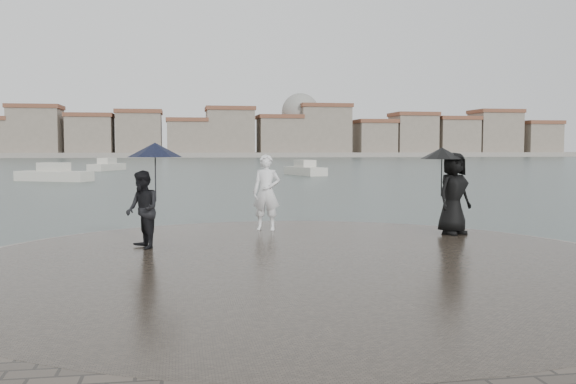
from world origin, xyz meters
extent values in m
plane|color=#2B3835|center=(0.00, 0.00, 0.00)|extent=(400.00, 400.00, 0.00)
cylinder|color=gray|center=(0.00, 3.50, 0.16)|extent=(12.50, 12.50, 0.32)
cylinder|color=#2D261E|center=(0.00, 3.50, 0.18)|extent=(11.90, 11.90, 0.36)
imported|color=white|center=(-0.04, 7.61, 1.25)|extent=(0.75, 0.61, 1.78)
imported|color=black|center=(-2.77, 5.23, 1.12)|extent=(0.81, 0.89, 1.51)
cylinder|color=black|center=(-2.52, 5.33, 1.71)|extent=(0.02, 0.02, 0.90)
cone|color=black|center=(-2.52, 5.33, 2.26)|extent=(1.09, 1.09, 0.28)
imported|color=black|center=(4.00, 6.17, 1.28)|extent=(1.06, 0.92, 1.84)
cylinder|color=black|center=(3.75, 6.27, 1.66)|extent=(0.02, 0.02, 0.90)
cone|color=black|center=(3.75, 6.27, 2.18)|extent=(0.97, 0.97, 0.26)
cube|color=gray|center=(0.00, 163.00, 0.60)|extent=(260.00, 20.00, 1.20)
cube|color=gray|center=(-37.00, 160.00, 6.00)|extent=(12.00, 10.00, 12.00)
cube|color=brown|center=(-37.00, 160.00, 12.50)|extent=(12.60, 10.60, 1.00)
cube|color=gray|center=(-24.00, 160.00, 5.00)|extent=(11.00, 10.00, 10.00)
cube|color=brown|center=(-24.00, 160.00, 10.50)|extent=(11.60, 10.60, 1.00)
cube|color=gray|center=(-12.00, 160.00, 5.50)|extent=(11.00, 10.00, 11.00)
cube|color=brown|center=(-12.00, 160.00, 11.50)|extent=(11.60, 10.60, 1.00)
cube|color=gray|center=(0.00, 160.00, 4.50)|extent=(10.00, 10.00, 9.00)
cube|color=brown|center=(0.00, 160.00, 9.50)|extent=(10.60, 10.60, 1.00)
cube|color=gray|center=(11.00, 160.00, 6.00)|extent=(12.00, 10.00, 12.00)
cube|color=brown|center=(11.00, 160.00, 12.50)|extent=(12.60, 10.60, 1.00)
cube|color=gray|center=(24.00, 160.00, 5.00)|extent=(11.00, 10.00, 10.00)
cube|color=brown|center=(24.00, 160.00, 10.50)|extent=(11.60, 10.60, 1.00)
cube|color=gray|center=(36.00, 160.00, 6.50)|extent=(13.00, 10.00, 13.00)
cube|color=brown|center=(36.00, 160.00, 13.50)|extent=(13.60, 10.60, 1.00)
cube|color=gray|center=(50.00, 160.00, 4.50)|extent=(10.00, 10.00, 9.00)
cube|color=brown|center=(50.00, 160.00, 9.50)|extent=(10.60, 10.60, 1.00)
cube|color=gray|center=(61.00, 160.00, 5.50)|extent=(11.00, 10.00, 11.00)
cube|color=brown|center=(61.00, 160.00, 11.50)|extent=(11.60, 10.60, 1.00)
cube|color=gray|center=(73.00, 160.00, 5.00)|extent=(11.00, 10.00, 10.00)
cube|color=brown|center=(73.00, 160.00, 10.50)|extent=(11.60, 10.60, 1.00)
cube|color=gray|center=(85.00, 160.00, 6.00)|extent=(12.00, 10.00, 12.00)
cube|color=brown|center=(85.00, 160.00, 12.50)|extent=(12.60, 10.60, 1.00)
cube|color=gray|center=(98.00, 160.00, 4.50)|extent=(10.00, 10.00, 9.00)
cube|color=brown|center=(98.00, 160.00, 9.50)|extent=(10.60, 10.60, 1.00)
sphere|color=gray|center=(30.00, 162.00, 12.00)|extent=(10.00, 10.00, 10.00)
cube|color=beige|center=(-9.45, 61.26, 0.25)|extent=(3.52, 5.70, 0.90)
cube|color=beige|center=(-9.45, 61.26, 0.85)|extent=(1.85, 2.30, 0.90)
cube|color=beige|center=(-10.72, 39.53, 0.25)|extent=(5.62, 3.95, 0.90)
cube|color=beige|center=(-10.72, 39.53, 0.85)|extent=(2.33, 1.98, 0.90)
cube|color=beige|center=(8.54, 46.49, 0.25)|extent=(2.89, 5.72, 0.90)
cube|color=beige|center=(8.54, 46.49, 0.85)|extent=(1.65, 2.23, 0.90)
camera|label=1|loc=(-2.06, -7.33, 2.29)|focal=40.00mm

